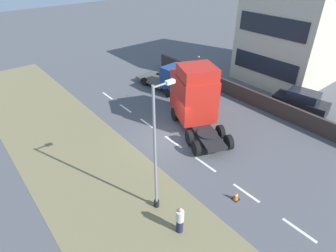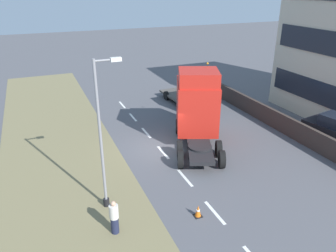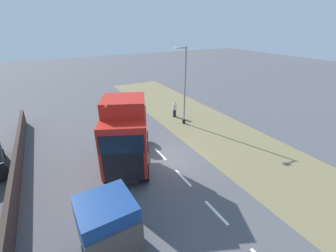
{
  "view_description": "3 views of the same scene",
  "coord_description": "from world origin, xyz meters",
  "px_view_note": "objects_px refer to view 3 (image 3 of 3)",
  "views": [
    {
      "loc": [
        -10.61,
        -13.09,
        11.7
      ],
      "look_at": [
        -0.37,
        -0.55,
        1.42
      ],
      "focal_mm": 30.0,
      "sensor_mm": 36.0,
      "label": 1
    },
    {
      "loc": [
        -6.76,
        -17.6,
        9.73
      ],
      "look_at": [
        -0.13,
        -1.8,
        2.27
      ],
      "focal_mm": 35.0,
      "sensor_mm": 36.0,
      "label": 2
    },
    {
      "loc": [
        6.22,
        12.09,
        8.73
      ],
      "look_at": [
        -0.83,
        -1.04,
        1.96
      ],
      "focal_mm": 24.0,
      "sensor_mm": 36.0,
      "label": 3
    }
  ],
  "objects_px": {
    "lorry_cab": "(126,137)",
    "lamp_post": "(184,90)",
    "flatbed_truck": "(112,235)",
    "pedestrian": "(175,110)",
    "traffic_cone_lead": "(139,119)"
  },
  "relations": [
    {
      "from": "lorry_cab",
      "to": "traffic_cone_lead",
      "type": "xyz_separation_m",
      "value": [
        -3.59,
        -7.16,
        -2.15
      ]
    },
    {
      "from": "lorry_cab",
      "to": "lamp_post",
      "type": "height_order",
      "value": "lamp_post"
    },
    {
      "from": "flatbed_truck",
      "to": "pedestrian",
      "type": "bearing_deg",
      "value": 48.17
    },
    {
      "from": "flatbed_truck",
      "to": "traffic_cone_lead",
      "type": "xyz_separation_m",
      "value": [
        -6.08,
        -12.74,
        -1.1
      ]
    },
    {
      "from": "lorry_cab",
      "to": "flatbed_truck",
      "type": "distance_m",
      "value": 6.2
    },
    {
      "from": "lorry_cab",
      "to": "traffic_cone_lead",
      "type": "distance_m",
      "value": 8.29
    },
    {
      "from": "lorry_cab",
      "to": "lamp_post",
      "type": "distance_m",
      "value": 8.66
    },
    {
      "from": "flatbed_truck",
      "to": "traffic_cone_lead",
      "type": "height_order",
      "value": "flatbed_truck"
    },
    {
      "from": "lamp_post",
      "to": "pedestrian",
      "type": "bearing_deg",
      "value": -94.9
    },
    {
      "from": "flatbed_truck",
      "to": "traffic_cone_lead",
      "type": "distance_m",
      "value": 14.16
    },
    {
      "from": "lamp_post",
      "to": "traffic_cone_lead",
      "type": "distance_m",
      "value": 5.25
    },
    {
      "from": "pedestrian",
      "to": "traffic_cone_lead",
      "type": "xyz_separation_m",
      "value": [
        3.74,
        -0.42,
        -0.5
      ]
    },
    {
      "from": "flatbed_truck",
      "to": "pedestrian",
      "type": "height_order",
      "value": "flatbed_truck"
    },
    {
      "from": "flatbed_truck",
      "to": "lamp_post",
      "type": "relative_size",
      "value": 0.85
    },
    {
      "from": "traffic_cone_lead",
      "to": "flatbed_truck",
      "type": "bearing_deg",
      "value": 64.47
    }
  ]
}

